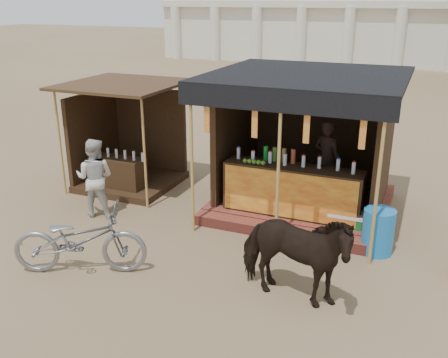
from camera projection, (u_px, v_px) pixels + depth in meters
ground at (185, 278)px, 7.78m from camera, size 120.00×120.00×0.00m
main_stall at (305, 161)px, 9.97m from camera, size 3.60×3.61×2.78m
secondary_stall at (124, 148)px, 11.44m from camera, size 2.40×2.40×2.38m
cow at (294, 256)px, 6.94m from camera, size 1.80×0.97×1.46m
motorbike at (80, 240)px, 7.78m from camera, size 2.20×1.49×1.09m
bystander at (95, 178)px, 9.77m from camera, size 0.89×0.77×1.58m
blue_barrel at (378, 231)px, 8.42m from camera, size 0.61×0.61×0.79m
cooler at (347, 223)px, 9.10m from camera, size 0.64×0.44×0.46m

